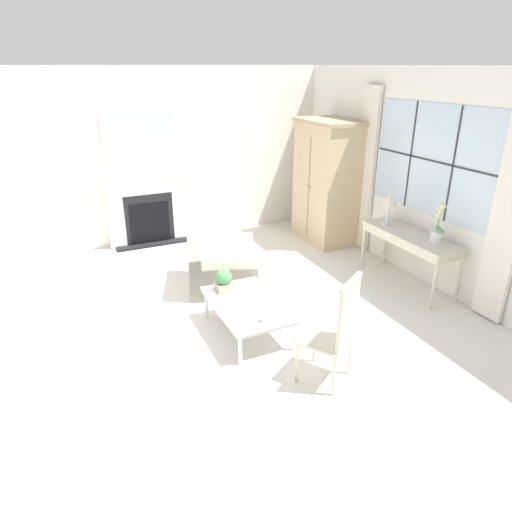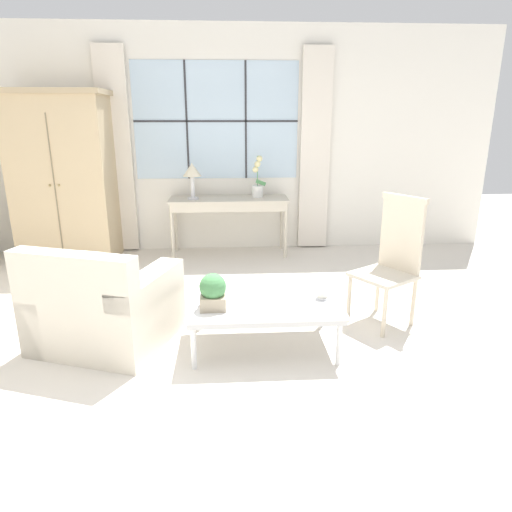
% 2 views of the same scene
% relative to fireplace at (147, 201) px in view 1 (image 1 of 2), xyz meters
% --- Properties ---
extents(ground_plane, '(14.00, 14.00, 0.00)m').
position_rel_fireplace_xyz_m(ground_plane, '(2.91, 0.16, -0.73)').
color(ground_plane, silver).
extents(wall_back_windowed, '(7.20, 0.14, 2.80)m').
position_rel_fireplace_xyz_m(wall_back_windowed, '(2.91, 3.18, 0.67)').
color(wall_back_windowed, white).
rests_on(wall_back_windowed, ground_plane).
extents(wall_left, '(0.06, 7.20, 2.80)m').
position_rel_fireplace_xyz_m(wall_left, '(-0.12, 0.76, 0.67)').
color(wall_left, white).
rests_on(wall_left, ground_plane).
extents(fireplace, '(0.34, 1.41, 2.17)m').
position_rel_fireplace_xyz_m(fireplace, '(0.00, 0.00, 0.00)').
color(fireplace, black).
rests_on(fireplace, ground_plane).
extents(armoire, '(1.18, 0.74, 2.01)m').
position_rel_fireplace_xyz_m(armoire, '(1.09, 2.77, 0.29)').
color(armoire, tan).
rests_on(armoire, ground_plane).
extents(console_table, '(1.48, 0.49, 0.73)m').
position_rel_fireplace_xyz_m(console_table, '(3.05, 2.85, -0.07)').
color(console_table, beige).
rests_on(console_table, ground_plane).
extents(table_lamp, '(0.23, 0.23, 0.44)m').
position_rel_fireplace_xyz_m(table_lamp, '(2.61, 2.81, 0.34)').
color(table_lamp, silver).
rests_on(table_lamp, console_table).
extents(potted_orchid, '(0.18, 0.14, 0.52)m').
position_rel_fireplace_xyz_m(potted_orchid, '(3.41, 2.92, 0.19)').
color(potted_orchid, white).
rests_on(potted_orchid, console_table).
extents(armchair_upholstered, '(1.18, 1.13, 0.83)m').
position_rel_fireplace_xyz_m(armchair_upholstered, '(2.06, 0.51, -0.44)').
color(armchair_upholstered, beige).
rests_on(armchair_upholstered, ground_plane).
extents(side_chair_wooden, '(0.61, 0.61, 1.10)m').
position_rel_fireplace_xyz_m(side_chair_wooden, '(4.42, 0.77, -0.13)').
color(side_chair_wooden, beige).
rests_on(side_chair_wooden, ground_plane).
extents(coffee_table, '(1.14, 0.71, 0.39)m').
position_rel_fireplace_xyz_m(coffee_table, '(3.29, 0.37, -0.38)').
color(coffee_table, silver).
rests_on(coffee_table, ground_plane).
extents(potted_plant_small, '(0.19, 0.19, 0.26)m').
position_rel_fireplace_xyz_m(potted_plant_small, '(2.92, 0.24, -0.21)').
color(potted_plant_small, tan).
rests_on(potted_plant_small, coffee_table).
extents(pillar_candle, '(0.12, 0.12, 0.12)m').
position_rel_fireplace_xyz_m(pillar_candle, '(3.75, 0.37, -0.29)').
color(pillar_candle, silver).
rests_on(pillar_candle, coffee_table).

